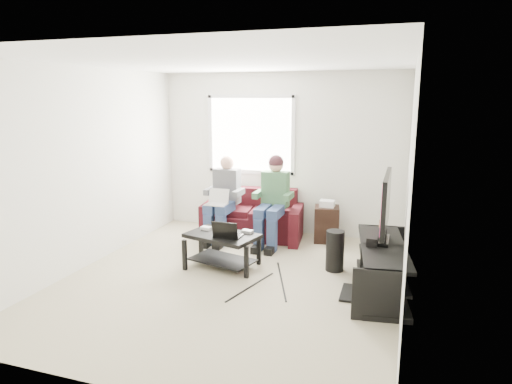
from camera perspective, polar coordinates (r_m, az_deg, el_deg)
floor at (r=5.72m, az=-3.24°, el=-11.01°), size 4.50×4.50×0.00m
ceiling at (r=5.28m, az=-3.59°, el=15.97°), size 4.50×4.50×0.00m
wall_back at (r=7.46m, az=3.03°, el=4.79°), size 4.50×0.00×4.50m
wall_front at (r=3.41m, az=-17.58°, el=-4.42°), size 4.50×0.00×4.50m
wall_left at (r=6.36m, az=-20.42°, el=2.80°), size 0.00×4.50×4.50m
wall_right at (r=4.97m, az=18.53°, el=0.56°), size 0.00×4.50×4.50m
window at (r=7.56m, az=-0.67°, el=7.19°), size 1.48×0.04×1.28m
sofa at (r=7.34m, az=-0.38°, el=-3.38°), size 1.69×0.90×0.75m
person_left at (r=7.14m, az=-4.09°, el=-0.38°), size 0.40×0.70×1.30m
person_right at (r=6.89m, az=2.13°, el=-0.31°), size 0.40×0.71×1.35m
laptop_silver at (r=6.91m, az=-4.93°, el=-1.10°), size 0.37×0.30×0.24m
coffee_table at (r=6.04m, az=-4.25°, el=-6.34°), size 1.02×0.76×0.46m
laptop_black at (r=5.85m, az=-3.50°, el=-4.47°), size 0.39×0.31×0.24m
controller_a at (r=6.21m, az=-6.24°, el=-4.51°), size 0.15×0.11×0.04m
controller_b at (r=6.19m, az=-4.49°, el=-4.52°), size 0.16×0.12×0.04m
controller_c at (r=6.03m, az=-1.08°, el=-4.95°), size 0.15×0.11×0.04m
tv_stand at (r=5.57m, az=15.43°, el=-9.34°), size 0.72×1.72×0.55m
tv at (r=5.45m, az=15.91°, el=-1.44°), size 0.12×1.10×0.81m
soundbar at (r=5.56m, az=14.45°, el=-5.47°), size 0.12×0.50×0.10m
drink_cup at (r=6.06m, az=15.49°, el=-3.98°), size 0.08×0.08×0.12m
console_white at (r=5.17m, az=15.22°, el=-10.13°), size 0.30×0.22×0.06m
console_grey at (r=5.83m, az=15.65°, el=-7.52°), size 0.34×0.26×0.08m
console_black at (r=5.50m, az=15.45°, el=-8.75°), size 0.38×0.30×0.07m
subwoofer at (r=6.02m, az=9.84°, el=-7.25°), size 0.23×0.23×0.53m
keyboard_floor at (r=5.46m, az=11.45°, el=-12.23°), size 0.17×0.48×0.03m
end_table at (r=7.17m, az=8.81°, el=-3.85°), size 0.37×0.37×0.65m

